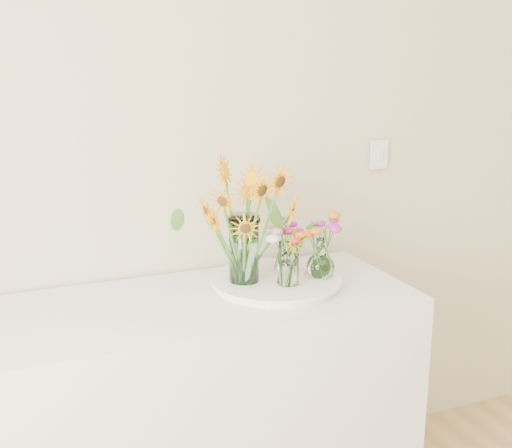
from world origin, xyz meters
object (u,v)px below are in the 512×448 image
tray (276,282)px  mason_jar (244,249)px  small_vase_a (288,268)px  small_vase_b (321,258)px  counter (211,416)px  small_vase_c (287,256)px

tray → mason_jar: 0.18m
small_vase_a → small_vase_b: (0.14, 0.03, 0.01)m
counter → small_vase_a: (0.27, -0.05, 0.54)m
small_vase_a → tray: bearing=98.8°
mason_jar → small_vase_c: 0.22m
mason_jar → counter: bearing=-166.0°
counter → mason_jar: size_ratio=5.78×
small_vase_b → counter: bearing=176.8°
counter → small_vase_b: 0.69m
tray → counter: bearing=-175.0°
small_vase_b → mason_jar: bearing=167.8°
small_vase_a → small_vase_c: 0.16m
tray → small_vase_a: small_vase_a is taller
mason_jar → small_vase_b: size_ratio=1.66×
counter → tray: (0.26, 0.02, 0.46)m
tray → small_vase_a: 0.11m
counter → small_vase_a: 0.60m
mason_jar → small_vase_a: size_ratio=1.96×
tray → small_vase_b: bearing=-16.7°
mason_jar → small_vase_b: mason_jar is taller
tray → small_vase_b: small_vase_b is taller
mason_jar → small_vase_a: bearing=-34.5°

